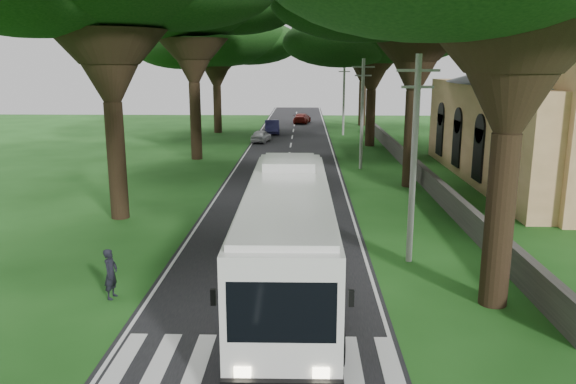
# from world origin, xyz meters

# --- Properties ---
(ground) EXTENTS (140.00, 140.00, 0.00)m
(ground) POSITION_xyz_m (0.00, 0.00, 0.00)
(ground) COLOR #1A4A15
(ground) RESTS_ON ground
(road) EXTENTS (8.00, 120.00, 0.04)m
(road) POSITION_xyz_m (0.00, 25.00, 0.01)
(road) COLOR black
(road) RESTS_ON ground
(crosswalk) EXTENTS (8.00, 3.00, 0.01)m
(crosswalk) POSITION_xyz_m (0.00, -2.00, 0.00)
(crosswalk) COLOR silver
(crosswalk) RESTS_ON ground
(property_wall) EXTENTS (0.35, 50.00, 1.20)m
(property_wall) POSITION_xyz_m (9.00, 24.00, 0.60)
(property_wall) COLOR #383533
(property_wall) RESTS_ON ground
(church) EXTENTS (14.00, 24.00, 11.60)m
(church) POSITION_xyz_m (17.86, 21.55, 4.91)
(church) COLOR tan
(church) RESTS_ON ground
(pole_near) EXTENTS (1.60, 0.24, 8.00)m
(pole_near) POSITION_xyz_m (5.50, 6.00, 4.18)
(pole_near) COLOR gray
(pole_near) RESTS_ON ground
(pole_mid) EXTENTS (1.60, 0.24, 8.00)m
(pole_mid) POSITION_xyz_m (5.50, 26.00, 4.18)
(pole_mid) COLOR gray
(pole_mid) RESTS_ON ground
(pole_far) EXTENTS (1.60, 0.24, 8.00)m
(pole_far) POSITION_xyz_m (5.50, 46.00, 4.18)
(pole_far) COLOR gray
(pole_far) RESTS_ON ground
(tree_l_far) EXTENTS (15.60, 15.60, 13.79)m
(tree_l_far) POSITION_xyz_m (-8.50, 48.00, 10.41)
(tree_l_far) COLOR black
(tree_l_far) RESTS_ON ground
(tree_r_midb) EXTENTS (14.94, 14.94, 13.80)m
(tree_r_midb) POSITION_xyz_m (7.50, 38.00, 10.55)
(tree_r_midb) COLOR black
(tree_r_midb) RESTS_ON ground
(tree_r_far) EXTENTS (15.67, 15.67, 14.49)m
(tree_r_far) POSITION_xyz_m (8.50, 56.00, 11.08)
(tree_r_far) COLOR black
(tree_r_far) RESTS_ON ground
(coach_bus) EXTENTS (3.19, 13.04, 3.84)m
(coach_bus) POSITION_xyz_m (0.80, 2.46, 2.07)
(coach_bus) COLOR white
(coach_bus) RESTS_ON ground
(distant_car_a) EXTENTS (2.06, 3.77, 1.21)m
(distant_car_a) POSITION_xyz_m (-3.00, 40.07, 0.64)
(distant_car_a) COLOR silver
(distant_car_a) RESTS_ON road
(distant_car_b) EXTENTS (1.89, 4.57, 1.47)m
(distant_car_b) POSITION_xyz_m (-2.32, 46.93, 0.77)
(distant_car_b) COLOR #242251
(distant_car_b) RESTS_ON road
(distant_car_c) EXTENTS (2.49, 4.68, 1.29)m
(distant_car_c) POSITION_xyz_m (0.94, 58.21, 0.68)
(distant_car_c) COLOR maroon
(distant_car_c) RESTS_ON road
(pedestrian) EXTENTS (0.49, 0.67, 1.71)m
(pedestrian) POSITION_xyz_m (-5.06, 2.09, 0.85)
(pedestrian) COLOR black
(pedestrian) RESTS_ON ground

